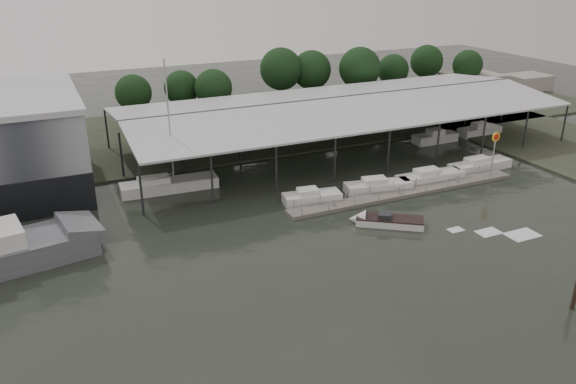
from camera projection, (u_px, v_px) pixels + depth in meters
name	position (u px, v px, depth m)	size (l,w,h in m)	color
ground	(328.00, 265.00, 46.91)	(200.00, 200.00, 0.00)	#242A22
land_strip_far	(191.00, 134.00, 82.12)	(140.00, 30.00, 0.30)	#383F2F
covered_boat_shed	(341.00, 102.00, 74.62)	(58.24, 24.00, 6.96)	#BBBDBF
floating_dock	(405.00, 193.00, 61.01)	(28.00, 2.00, 1.40)	slate
shell_fuel_sign	(495.00, 146.00, 64.21)	(1.10, 0.18, 5.55)	#979A9C
distant_commercial_buildings	(489.00, 84.00, 106.49)	(22.00, 8.00, 4.00)	gray
white_sailboat	(168.00, 185.00, 61.89)	(10.68, 3.15, 14.60)	white
speedboat_underway	(383.00, 221.00, 53.98)	(15.76, 11.24, 2.00)	white
moored_cruiser_0	(311.00, 197.00, 58.79)	(6.34, 3.10, 1.70)	white
moored_cruiser_1	(378.00, 186.00, 61.68)	(7.71, 3.50, 1.70)	white
moored_cruiser_2	(430.00, 177.00, 64.29)	(8.30, 2.52, 1.70)	white
moored_cruiser_3	(479.00, 165.00, 67.99)	(8.41, 2.36, 1.70)	white
horizon_tree_line	(321.00, 72.00, 94.05)	(66.45, 11.73, 10.46)	black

